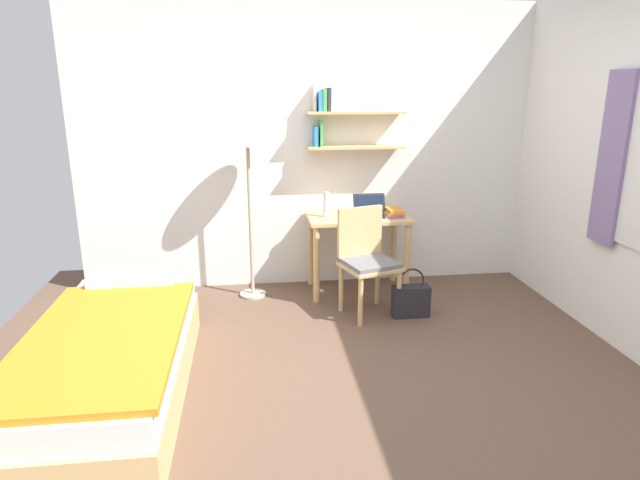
{
  "coord_description": "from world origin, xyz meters",
  "views": [
    {
      "loc": [
        -0.61,
        -2.98,
        1.86
      ],
      "look_at": [
        -0.17,
        0.51,
        0.85
      ],
      "focal_mm": 30.25,
      "sensor_mm": 36.0,
      "label": 1
    }
  ],
  "objects_px": {
    "laptop": "(370,210)",
    "handbag": "(411,300)",
    "bed": "(112,361)",
    "standing_lamp": "(247,141)",
    "desk_chair": "(367,257)",
    "water_bottle": "(327,204)",
    "book_stack": "(394,212)",
    "desk": "(358,231)"
  },
  "relations": [
    {
      "from": "laptop",
      "to": "handbag",
      "type": "relative_size",
      "value": 0.71
    },
    {
      "from": "bed",
      "to": "standing_lamp",
      "type": "bearing_deg",
      "value": 61.25
    },
    {
      "from": "desk_chair",
      "to": "standing_lamp",
      "type": "height_order",
      "value": "standing_lamp"
    },
    {
      "from": "desk_chair",
      "to": "standing_lamp",
      "type": "relative_size",
      "value": 0.56
    },
    {
      "from": "bed",
      "to": "water_bottle",
      "type": "distance_m",
      "value": 2.29
    },
    {
      "from": "laptop",
      "to": "book_stack",
      "type": "xyz_separation_m",
      "value": [
        0.21,
        -0.04,
        -0.02
      ]
    },
    {
      "from": "desk",
      "to": "laptop",
      "type": "distance_m",
      "value": 0.22
    },
    {
      "from": "standing_lamp",
      "to": "laptop",
      "type": "bearing_deg",
      "value": -0.1
    },
    {
      "from": "standing_lamp",
      "to": "laptop",
      "type": "height_order",
      "value": "standing_lamp"
    },
    {
      "from": "standing_lamp",
      "to": "handbag",
      "type": "xyz_separation_m",
      "value": [
        1.3,
        -0.63,
        -1.26
      ]
    },
    {
      "from": "laptop",
      "to": "book_stack",
      "type": "distance_m",
      "value": 0.22
    },
    {
      "from": "standing_lamp",
      "to": "water_bottle",
      "type": "height_order",
      "value": "standing_lamp"
    },
    {
      "from": "standing_lamp",
      "to": "water_bottle",
      "type": "xyz_separation_m",
      "value": [
        0.68,
        0.0,
        -0.57
      ]
    },
    {
      "from": "desk_chair",
      "to": "handbag",
      "type": "distance_m",
      "value": 0.51
    },
    {
      "from": "laptop",
      "to": "desk",
      "type": "bearing_deg",
      "value": 175.27
    },
    {
      "from": "bed",
      "to": "desk_chair",
      "type": "bearing_deg",
      "value": 30.84
    },
    {
      "from": "bed",
      "to": "laptop",
      "type": "relative_size",
      "value": 6.63
    },
    {
      "from": "desk",
      "to": "standing_lamp",
      "type": "relative_size",
      "value": 0.57
    },
    {
      "from": "desk_chair",
      "to": "standing_lamp",
      "type": "xyz_separation_m",
      "value": [
        -0.95,
        0.49,
        0.92
      ]
    },
    {
      "from": "handbag",
      "to": "water_bottle",
      "type": "bearing_deg",
      "value": 134.41
    },
    {
      "from": "water_bottle",
      "to": "bed",
      "type": "bearing_deg",
      "value": -134.38
    },
    {
      "from": "book_stack",
      "to": "handbag",
      "type": "bearing_deg",
      "value": -88.51
    },
    {
      "from": "bed",
      "to": "desk",
      "type": "height_order",
      "value": "desk"
    },
    {
      "from": "desk",
      "to": "book_stack",
      "type": "xyz_separation_m",
      "value": [
        0.32,
        -0.05,
        0.18
      ]
    },
    {
      "from": "bed",
      "to": "desk_chair",
      "type": "height_order",
      "value": "desk_chair"
    },
    {
      "from": "water_bottle",
      "to": "handbag",
      "type": "xyz_separation_m",
      "value": [
        0.62,
        -0.64,
        -0.69
      ]
    },
    {
      "from": "desk_chair",
      "to": "handbag",
      "type": "bearing_deg",
      "value": -21.43
    },
    {
      "from": "desk_chair",
      "to": "handbag",
      "type": "relative_size",
      "value": 2.11
    },
    {
      "from": "bed",
      "to": "book_stack",
      "type": "distance_m",
      "value": 2.69
    },
    {
      "from": "laptop",
      "to": "water_bottle",
      "type": "bearing_deg",
      "value": 179.05
    },
    {
      "from": "standing_lamp",
      "to": "bed",
      "type": "bearing_deg",
      "value": -118.75
    },
    {
      "from": "desk",
      "to": "handbag",
      "type": "relative_size",
      "value": 2.17
    },
    {
      "from": "water_bottle",
      "to": "handbag",
      "type": "distance_m",
      "value": 1.13
    },
    {
      "from": "desk",
      "to": "handbag",
      "type": "distance_m",
      "value": 0.84
    },
    {
      "from": "laptop",
      "to": "book_stack",
      "type": "relative_size",
      "value": 1.29
    },
    {
      "from": "desk",
      "to": "laptop",
      "type": "relative_size",
      "value": 3.06
    },
    {
      "from": "bed",
      "to": "book_stack",
      "type": "xyz_separation_m",
      "value": [
        2.15,
        1.53,
        0.52
      ]
    },
    {
      "from": "laptop",
      "to": "handbag",
      "type": "height_order",
      "value": "laptop"
    },
    {
      "from": "desk",
      "to": "desk_chair",
      "type": "bearing_deg",
      "value": -92.32
    },
    {
      "from": "standing_lamp",
      "to": "handbag",
      "type": "relative_size",
      "value": 3.8
    },
    {
      "from": "water_bottle",
      "to": "laptop",
      "type": "bearing_deg",
      "value": -0.95
    },
    {
      "from": "standing_lamp",
      "to": "book_stack",
      "type": "distance_m",
      "value": 1.44
    }
  ]
}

